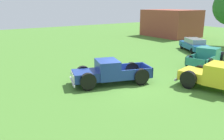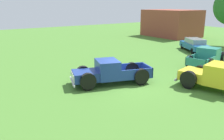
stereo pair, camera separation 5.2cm
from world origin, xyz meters
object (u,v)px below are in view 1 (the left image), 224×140
Objects in this scene: pickup_truck_behind_left at (208,56)px; sedan_distant_a at (194,44)px; pickup_truck_behind_right at (218,78)px; pickup_truck_foreground at (106,73)px.

pickup_truck_behind_left is 1.16× the size of sedan_distant_a.
pickup_truck_behind_right is at bearing -46.65° from sedan_distant_a.
pickup_truck_behind_right is (4.70, 4.84, 0.02)m from pickup_truck_foreground.
pickup_truck_behind_right is (4.03, -4.97, 0.06)m from pickup_truck_behind_left.
pickup_truck_foreground reaches higher than pickup_truck_behind_left.
pickup_truck_foreground is 1.21× the size of sedan_distant_a.
pickup_truck_behind_left is 0.93× the size of pickup_truck_behind_right.
pickup_truck_behind_left is at bearing 86.10° from pickup_truck_foreground.
pickup_truck_behind_right reaches higher than pickup_truck_foreground.
pickup_truck_behind_left is at bearing -42.07° from sedan_distant_a.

